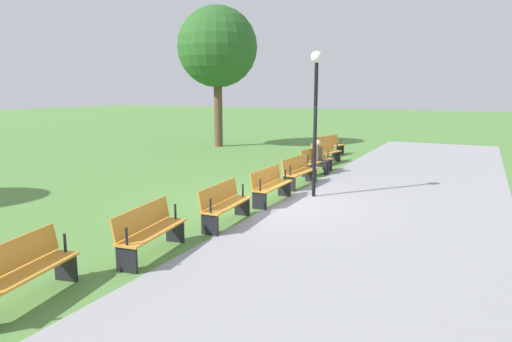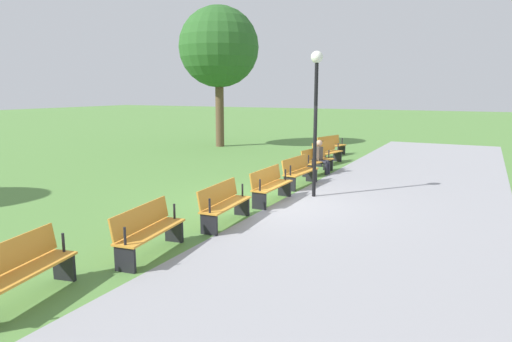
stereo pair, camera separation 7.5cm
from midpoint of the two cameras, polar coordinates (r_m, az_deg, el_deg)
ground_plane at (r=11.99m, az=2.27°, el=-3.95°), size 120.00×120.00×0.00m
path_paving at (r=11.15m, az=16.05°, el=-5.42°), size 32.40×5.59×0.01m
bench_0 at (r=20.64m, az=9.52°, el=3.18°), size 1.78×0.90×0.89m
bench_1 at (r=18.39m, az=8.98°, el=2.36°), size 1.77×0.80×0.89m
bench_2 at (r=16.17m, az=7.78°, el=1.34°), size 1.76×0.69×0.89m
bench_3 at (r=14.00m, az=5.61°, el=0.02°), size 1.74×0.58×0.89m
bench_4 at (r=11.91m, az=1.99°, el=-1.72°), size 1.71×0.47×0.89m
bench_5 at (r=9.99m, az=-3.87°, el=-4.06°), size 1.74×0.58×0.89m
bench_6 at (r=8.33m, az=-13.19°, el=-7.21°), size 1.76×0.69×0.89m
bench_7 at (r=7.15m, az=-27.30°, el=-11.02°), size 1.77×0.80×0.89m
person_seated at (r=16.10m, az=8.29°, el=1.88°), size 0.37×0.55×1.20m
tree_1 at (r=23.94m, az=-4.61°, el=15.23°), size 4.08×4.08×7.13m
lamp_post at (r=12.41m, az=7.73°, el=9.27°), size 0.32×0.32×3.94m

